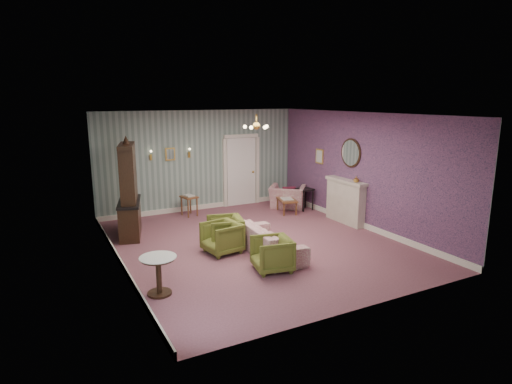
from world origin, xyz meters
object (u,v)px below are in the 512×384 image
pedestal_table (159,275)px  side_table_black (304,199)px  olive_chair_c (225,230)px  coffee_table (287,206)px  fireplace (345,201)px  sofa_chintz (270,236)px  dresser (128,188)px  olive_chair_b (222,236)px  olive_chair_a (272,252)px  wingback_chair (288,193)px

pedestal_table → side_table_black: bearing=33.5°
olive_chair_c → coffee_table: bearing=137.3°
fireplace → pedestal_table: fireplace is taller
sofa_chintz → side_table_black: 3.83m
olive_chair_c → sofa_chintz: (0.65, -0.87, 0.02)m
dresser → side_table_black: 5.12m
olive_chair_c → coffee_table: (2.73, 1.82, -0.17)m
olive_chair_b → fireplace: bearing=90.5°
dresser → side_table_black: bearing=15.6°
olive_chair_b → sofa_chintz: sofa_chintz is taller
sofa_chintz → pedestal_table: size_ratio=3.01×
olive_chair_a → dresser: dresser is taller
olive_chair_b → wingback_chair: (3.28, 2.63, 0.08)m
olive_chair_a → wingback_chair: size_ratio=0.70×
olive_chair_a → olive_chair_c: size_ratio=0.96×
wingback_chair → pedestal_table: 6.39m
olive_chair_a → pedestal_table: (-2.19, -0.01, -0.02)m
wingback_chair → coffee_table: wingback_chair is taller
olive_chair_a → olive_chair_b: bearing=-149.6°
sofa_chintz → olive_chair_c: bearing=40.8°
fireplace → pedestal_table: size_ratio=2.08×
olive_chair_a → coffee_table: size_ratio=0.89×
sofa_chintz → side_table_black: sofa_chintz is taller
sofa_chintz → dresser: (-2.34, 2.64, 0.77)m
olive_chair_b → fireplace: 3.84m
olive_chair_c → coffee_table: 3.29m
olive_chair_b → wingback_chair: 4.20m
olive_chair_c → fireplace: (3.57, 0.25, 0.20)m
olive_chair_c → coffee_table: size_ratio=0.93×
dresser → olive_chair_c: bearing=-31.5°
dresser → wingback_chair: bearing=21.2°
sofa_chintz → dresser: bearing=45.5°
olive_chair_a → side_table_black: size_ratio=1.12×
olive_chair_c → olive_chair_b: bearing=-20.1°
wingback_chair → pedestal_table: (-5.00, -3.98, -0.11)m
sofa_chintz → fireplace: bearing=-65.0°
olive_chair_c → pedestal_table: 2.56m
olive_chair_c → fireplace: bearing=107.6°
olive_chair_a → side_table_black: olive_chair_a is taller
pedestal_table → olive_chair_c: bearing=40.7°
olive_chair_a → dresser: 4.03m
wingback_chair → fireplace: fireplace is taller
olive_chair_c → sofa_chintz: sofa_chintz is taller
fireplace → olive_chair_c: bearing=-176.0°
dresser → fireplace: bearing=-1.3°
olive_chair_b → sofa_chintz: bearing=50.0°
wingback_chair → fireplace: (0.51, -2.05, 0.13)m
olive_chair_a → side_table_black: 4.69m
wingback_chair → pedestal_table: wingback_chair is taller
olive_chair_a → dresser: bearing=-139.4°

